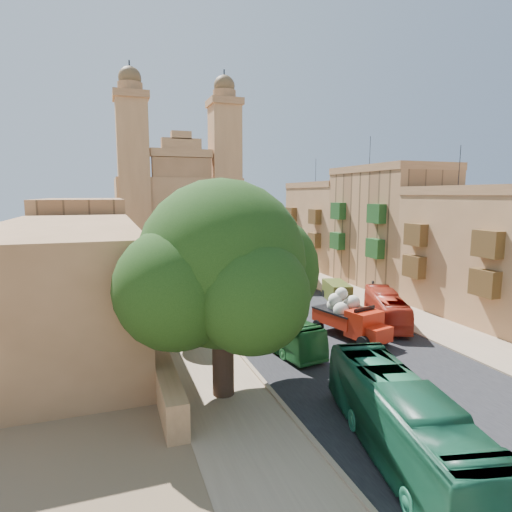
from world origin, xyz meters
TOP-DOWN VIEW (x-y plane):
  - ground at (0.00, 0.00)m, footprint 260.00×260.00m
  - road_surface at (0.00, 30.00)m, footprint 14.00×140.00m
  - sidewalk_east at (9.50, 30.00)m, footprint 5.00×140.00m
  - sidewalk_west at (-9.50, 30.00)m, footprint 5.00×140.00m
  - kerb_east at (7.00, 30.00)m, footprint 0.25×140.00m
  - kerb_west at (-7.00, 30.00)m, footprint 0.25×140.00m
  - townhouse_b at (15.95, 11.00)m, footprint 9.00×14.00m
  - townhouse_c at (15.95, 25.00)m, footprint 9.00×14.00m
  - townhouse_d at (15.95, 39.00)m, footprint 9.00×14.00m
  - west_wall at (-12.50, 20.00)m, footprint 1.00×40.00m
  - west_building_low at (-18.00, 18.00)m, footprint 10.00×28.00m
  - west_building_mid at (-18.00, 44.00)m, footprint 10.00×22.00m
  - church at (-0.00, 78.61)m, footprint 28.00×22.50m
  - ficus_tree at (-9.40, 4.01)m, footprint 11.39×10.48m
  - street_tree_a at (-10.00, 12.00)m, footprint 2.95×2.95m
  - street_tree_b at (-10.00, 24.00)m, footprint 2.82×2.82m
  - street_tree_c at (-10.00, 36.00)m, footprint 3.37×3.37m
  - street_tree_d at (-10.00, 48.00)m, footprint 3.12×3.12m
  - red_truck at (1.70, 9.70)m, footprint 3.75×6.55m
  - olive_pickup at (6.50, 20.00)m, footprint 2.90×4.75m
  - bus_green_south at (-4.17, -3.82)m, footprint 5.02×11.72m
  - bus_green_north at (-4.05, 9.79)m, footprint 3.43×9.29m
  - bus_red_east at (6.50, 11.96)m, footprint 5.75×9.21m
  - bus_cream_east at (6.50, 29.04)m, footprint 6.36×11.21m
  - car_blue_a at (-4.35, 18.86)m, footprint 1.73×3.58m
  - car_white_a at (-2.72, 31.38)m, footprint 2.05×3.56m
  - car_cream at (1.28, 22.77)m, footprint 3.28×4.85m
  - car_dkblue at (-4.79, 39.21)m, footprint 3.41×4.77m
  - car_white_b at (2.80, 42.65)m, footprint 2.30×3.42m
  - car_blue_b at (-4.48, 59.70)m, footprint 2.80×4.23m
  - pedestrian_a at (7.54, 12.25)m, footprint 0.73×0.51m
  - pedestrian_c at (10.67, 19.96)m, footprint 0.60×1.08m

SIDE VIEW (x-z plane):
  - ground at x=0.00m, z-range 0.00..0.00m
  - road_surface at x=0.00m, z-range 0.00..0.01m
  - sidewalk_east at x=9.50m, z-range 0.00..0.01m
  - sidewalk_west at x=-9.50m, z-range 0.00..0.01m
  - kerb_east at x=7.00m, z-range 0.00..0.12m
  - kerb_west at x=-7.00m, z-range 0.00..0.12m
  - car_white_b at x=2.80m, z-range 0.00..1.08m
  - car_white_a at x=-2.72m, z-range 0.00..1.11m
  - car_blue_a at x=-4.35m, z-range 0.00..1.18m
  - car_cream at x=1.28m, z-range 0.00..1.23m
  - car_dkblue at x=-4.79m, z-range 0.00..1.28m
  - car_blue_b at x=-4.48m, z-range 0.00..1.32m
  - pedestrian_c at x=10.67m, z-range 0.00..1.74m
  - olive_pickup at x=6.50m, z-range -0.02..1.81m
  - west_wall at x=-12.50m, z-range 0.00..1.80m
  - pedestrian_a at x=7.54m, z-range 0.00..1.90m
  - bus_green_north at x=-4.05m, z-range 0.00..2.53m
  - bus_red_east at x=6.50m, z-range 0.00..2.55m
  - bus_cream_east at x=6.50m, z-range 0.00..3.07m
  - bus_green_south at x=-4.17m, z-range 0.00..3.18m
  - red_truck at x=1.70m, z-range -0.22..3.41m
  - street_tree_b at x=-10.00m, z-range 0.73..5.07m
  - street_tree_a at x=-10.00m, z-range 0.76..5.30m
  - street_tree_d at x=-10.00m, z-range 0.81..5.61m
  - street_tree_c at x=-10.00m, z-range 0.88..6.06m
  - west_building_low at x=-18.00m, z-range 0.00..8.40m
  - west_building_mid at x=-18.00m, z-range 0.00..10.00m
  - townhouse_b at x=15.95m, z-range -1.79..13.11m
  - townhouse_d at x=15.95m, z-range -1.79..14.11m
  - ficus_tree at x=-9.40m, z-range 1.04..12.43m
  - townhouse_c at x=15.95m, z-range -1.79..15.61m
  - church at x=0.00m, z-range -8.63..27.67m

